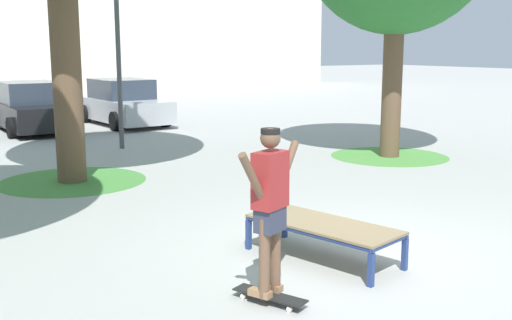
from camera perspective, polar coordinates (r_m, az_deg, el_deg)
The scene contains 8 objects.
ground_plane at distance 8.10m, azimuth 9.19°, elevation -8.17°, with size 120.00×120.00×0.00m, color #A8A8A3.
skate_box at distance 7.60m, azimuth 6.18°, elevation -6.07°, with size 1.18×2.03×0.46m.
skateboard at distance 6.43m, azimuth 1.27°, elevation -12.33°, with size 0.49×0.82×0.09m.
skater at distance 6.11m, azimuth 1.29°, elevation -3.69°, with size 0.95×0.45×1.69m.
grass_patch_near_right at distance 15.01m, azimuth 12.12°, elevation 0.35°, with size 2.74×2.74×0.01m, color #519342.
grass_patch_mid_back at distance 12.50m, azimuth -16.47°, elevation -1.85°, with size 2.80×2.80×0.01m, color #47893D.
car_black at distance 20.27m, azimuth -19.95°, elevation 4.47°, with size 1.93×4.21×1.50m.
car_silver at distance 21.09m, azimuth -12.09°, elevation 5.07°, with size 2.07×4.28×1.50m.
Camera 1 is at (-5.18, -5.67, 2.56)m, focal length 43.63 mm.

